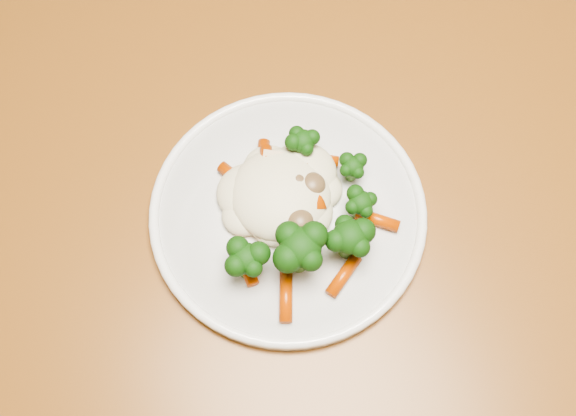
{
  "coord_description": "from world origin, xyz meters",
  "views": [
    {
      "loc": [
        -0.46,
        -0.47,
        1.4
      ],
      "look_at": [
        -0.32,
        -0.22,
        0.77
      ],
      "focal_mm": 45.0,
      "sensor_mm": 36.0,
      "label": 1
    }
  ],
  "objects": [
    {
      "name": "plate",
      "position": [
        -0.32,
        -0.22,
        0.76
      ],
      "size": [
        0.27,
        0.27,
        0.01
      ],
      "primitive_type": "cylinder",
      "color": "white",
      "rests_on": "dining_table"
    },
    {
      "name": "dining_table",
      "position": [
        -0.22,
        -0.21,
        0.66
      ],
      "size": [
        1.52,
        1.31,
        0.75
      ],
      "rotation": [
        0.0,
        0.0,
        -0.43
      ],
      "color": "brown",
      "rests_on": "ground"
    },
    {
      "name": "meal",
      "position": [
        -0.32,
        -0.23,
        0.78
      ],
      "size": [
        0.17,
        0.18,
        0.05
      ],
      "color": "beige",
      "rests_on": "plate"
    }
  ]
}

